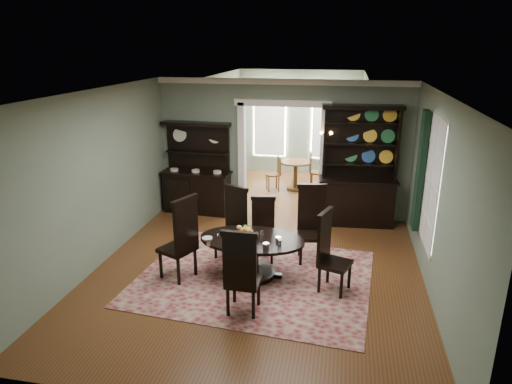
# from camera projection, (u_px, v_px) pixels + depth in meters

# --- Properties ---
(room) EXTENTS (5.51, 6.01, 3.01)m
(room) POSITION_uv_depth(u_px,v_px,m) (256.00, 185.00, 7.21)
(room) COLOR brown
(room) RESTS_ON ground
(parlor) EXTENTS (3.51, 3.50, 3.01)m
(parlor) POSITION_uv_depth(u_px,v_px,m) (295.00, 128.00, 12.35)
(parlor) COLOR brown
(parlor) RESTS_ON ground
(doorway_trim) EXTENTS (2.08, 0.25, 2.57)m
(doorway_trim) POSITION_uv_depth(u_px,v_px,m) (282.00, 144.00, 9.95)
(doorway_trim) COLOR white
(doorway_trim) RESTS_ON floor
(right_window) EXTENTS (0.15, 1.47, 2.12)m
(right_window) POSITION_uv_depth(u_px,v_px,m) (426.00, 177.00, 7.53)
(right_window) COLOR white
(right_window) RESTS_ON wall_right
(wall_sconce) EXTENTS (0.27, 0.21, 0.21)m
(wall_sconce) POSITION_uv_depth(u_px,v_px,m) (326.00, 134.00, 9.55)
(wall_sconce) COLOR #C67E34
(wall_sconce) RESTS_ON back_wall_right
(rug) EXTENTS (3.97, 3.30, 0.01)m
(rug) POSITION_uv_depth(u_px,v_px,m) (255.00, 277.00, 7.58)
(rug) COLOR maroon
(rug) RESTS_ON floor
(dining_table) EXTENTS (1.75, 1.64, 0.68)m
(dining_table) POSITION_uv_depth(u_px,v_px,m) (252.00, 250.00, 7.49)
(dining_table) COLOR black
(dining_table) RESTS_ON rug
(centerpiece) EXTENTS (1.34, 0.86, 0.22)m
(centerpiece) POSITION_uv_depth(u_px,v_px,m) (246.00, 235.00, 7.41)
(centerpiece) COLOR silver
(centerpiece) RESTS_ON dining_table
(chair_far_left) EXTENTS (0.63, 0.61, 1.31)m
(chair_far_left) POSITION_uv_depth(u_px,v_px,m) (233.00, 220.00, 8.16)
(chair_far_left) COLOR black
(chair_far_left) RESTS_ON rug
(chair_far_mid) EXTENTS (0.49, 0.47, 1.15)m
(chair_far_mid) POSITION_uv_depth(u_px,v_px,m) (263.00, 227.00, 8.10)
(chair_far_mid) COLOR black
(chair_far_mid) RESTS_ON rug
(chair_far_right) EXTENTS (0.57, 0.55, 1.37)m
(chair_far_right) POSITION_uv_depth(u_px,v_px,m) (311.00, 221.00, 8.05)
(chair_far_right) COLOR black
(chair_far_right) RESTS_ON rug
(chair_end_left) EXTENTS (0.67, 0.69, 1.44)m
(chair_end_left) POSITION_uv_depth(u_px,v_px,m) (182.00, 237.00, 7.30)
(chair_end_left) COLOR black
(chair_end_left) RESTS_ON rug
(chair_end_right) EXTENTS (0.59, 0.60, 1.30)m
(chair_end_right) POSITION_uv_depth(u_px,v_px,m) (329.00, 249.00, 7.02)
(chair_end_right) COLOR black
(chair_end_right) RESTS_ON rug
(chair_near) EXTENTS (0.51, 0.47, 1.33)m
(chair_near) POSITION_uv_depth(u_px,v_px,m) (241.00, 271.00, 6.32)
(chair_near) COLOR black
(chair_near) RESTS_ON rug
(sideboard) EXTENTS (1.59, 0.64, 2.06)m
(sideboard) POSITION_uv_depth(u_px,v_px,m) (197.00, 181.00, 10.36)
(sideboard) COLOR black
(sideboard) RESTS_ON floor
(welsh_dresser) EXTENTS (1.66, 0.73, 2.53)m
(welsh_dresser) POSITION_uv_depth(u_px,v_px,m) (358.00, 182.00, 9.61)
(welsh_dresser) COLOR black
(welsh_dresser) RESTS_ON floor
(parlor_table) EXTENTS (0.83, 0.83, 0.77)m
(parlor_table) POSITION_uv_depth(u_px,v_px,m) (296.00, 171.00, 11.99)
(parlor_table) COLOR brown
(parlor_table) RESTS_ON parlor_floor
(parlor_chair_left) EXTENTS (0.42, 0.41, 0.89)m
(parlor_chair_left) POSITION_uv_depth(u_px,v_px,m) (275.00, 172.00, 11.95)
(parlor_chair_left) COLOR brown
(parlor_chair_left) RESTS_ON parlor_floor
(parlor_chair_right) EXTENTS (0.45, 0.43, 1.01)m
(parlor_chair_right) POSITION_uv_depth(u_px,v_px,m) (315.00, 170.00, 11.94)
(parlor_chair_right) COLOR brown
(parlor_chair_right) RESTS_ON parlor_floor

